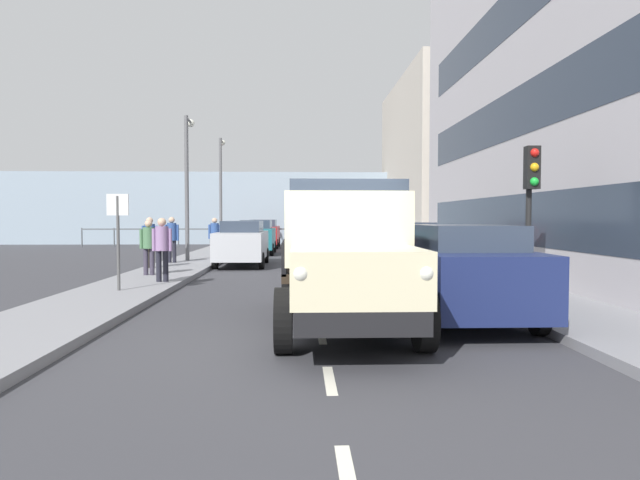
{
  "coord_description": "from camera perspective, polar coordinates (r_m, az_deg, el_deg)",
  "views": [
    {
      "loc": [
        0.34,
        8.07,
        1.85
      ],
      "look_at": [
        -0.19,
        -6.34,
        1.26
      ],
      "focal_mm": 30.83,
      "sensor_mm": 36.0,
      "label": 1
    }
  ],
  "objects": [
    {
      "name": "ground_plane",
      "position": [
        17.6,
        -1.0,
        -3.69
      ],
      "size": [
        80.0,
        80.0,
        0.0
      ],
      "primitive_type": "plane",
      "color": "#38383D"
    },
    {
      "name": "sidewalk_left",
      "position": [
        18.28,
        13.66,
        -3.3
      ],
      "size": [
        2.25,
        35.97,
        0.15
      ],
      "primitive_type": "cube",
      "color": "gray",
      "rests_on": "ground_plane"
    },
    {
      "name": "sidewalk_right",
      "position": [
        18.11,
        -15.8,
        -3.37
      ],
      "size": [
        2.25,
        35.97,
        0.15
      ],
      "primitive_type": "cube",
      "color": "gray",
      "rests_on": "ground_plane"
    },
    {
      "name": "road_centreline_markings",
      "position": [
        16.56,
        -0.93,
        -4.06
      ],
      "size": [
        0.12,
        31.27,
        0.01
      ],
      "color": "silver",
      "rests_on": "ground_plane"
    },
    {
      "name": "building_far_block",
      "position": [
        35.28,
        13.34,
        7.65
      ],
      "size": [
        6.48,
        13.33,
        10.29
      ],
      "color": "beige",
      "rests_on": "ground_plane"
    },
    {
      "name": "sea_horizon",
      "position": [
        38.49,
        -1.61,
        3.31
      ],
      "size": [
        80.0,
        0.8,
        5.0
      ],
      "primitive_type": "cube",
      "color": "#8C9EAD",
      "rests_on": "ground_plane"
    },
    {
      "name": "seawall_railing",
      "position": [
        34.9,
        -1.55,
        0.81
      ],
      "size": [
        28.08,
        0.08,
        1.2
      ],
      "color": "#4C5156",
      "rests_on": "ground_plane"
    },
    {
      "name": "truck_vintage_cream",
      "position": [
        8.79,
        2.74,
        -2.05
      ],
      "size": [
        2.17,
        5.64,
        2.43
      ],
      "color": "black",
      "rests_on": "ground_plane"
    },
    {
      "name": "car_navy_kerbside_near",
      "position": [
        10.23,
        14.28,
        -3.08
      ],
      "size": [
        1.92,
        4.47,
        1.72
      ],
      "color": "navy",
      "rests_on": "ground_plane"
    },
    {
      "name": "car_black_kerbside_1",
      "position": [
        15.93,
        8.32,
        -1.11
      ],
      "size": [
        1.84,
        4.43,
        1.72
      ],
      "color": "black",
      "rests_on": "ground_plane"
    },
    {
      "name": "car_silver_oppositeside_0",
      "position": [
        21.24,
        -8.07,
        -0.25
      ],
      "size": [
        1.84,
        4.32,
        1.72
      ],
      "color": "#B7BABF",
      "rests_on": "ground_plane"
    },
    {
      "name": "car_teal_oppositeside_1",
      "position": [
        27.99,
        -6.63,
        0.38
      ],
      "size": [
        1.88,
        4.06,
        1.72
      ],
      "color": "#1E6670",
      "rests_on": "ground_plane"
    },
    {
      "name": "car_red_oppositeside_2",
      "position": [
        33.68,
        -5.86,
        0.71
      ],
      "size": [
        1.88,
        4.66,
        1.72
      ],
      "color": "#B21E1E",
      "rests_on": "ground_plane"
    },
    {
      "name": "pedestrian_in_dark_coat",
      "position": [
        15.11,
        -16.08,
        -0.42
      ],
      "size": [
        0.53,
        0.34,
        1.69
      ],
      "color": "black",
      "rests_on": "sidewalk_right"
    },
    {
      "name": "pedestrian_near_railing",
      "position": [
        16.97,
        -17.36,
        -0.29
      ],
      "size": [
        0.53,
        0.34,
        1.63
      ],
      "color": "#383342",
      "rests_on": "sidewalk_right"
    },
    {
      "name": "pedestrian_with_bag",
      "position": [
        19.36,
        -17.25,
        0.19
      ],
      "size": [
        0.53,
        0.34,
        1.71
      ],
      "color": "#4C473D",
      "rests_on": "sidewalk_right"
    },
    {
      "name": "pedestrian_by_lamp",
      "position": [
        21.41,
        -15.13,
        0.43
      ],
      "size": [
        0.53,
        0.34,
        1.72
      ],
      "color": "black",
      "rests_on": "sidewalk_right"
    },
    {
      "name": "pedestrian_couple_a",
      "position": [
        23.21,
        -10.87,
        0.56
      ],
      "size": [
        0.53,
        0.34,
        1.69
      ],
      "color": "#383342",
      "rests_on": "sidewalk_right"
    },
    {
      "name": "traffic_light_near",
      "position": [
        12.47,
        21.05,
        5.05
      ],
      "size": [
        0.28,
        0.41,
        3.2
      ],
      "color": "black",
      "rests_on": "sidewalk_left"
    },
    {
      "name": "lamp_post_promenade",
      "position": [
        22.66,
        -13.59,
        6.74
      ],
      "size": [
        0.32,
        1.14,
        5.73
      ],
      "color": "#59595B",
      "rests_on": "sidewalk_right"
    },
    {
      "name": "lamp_post_far",
      "position": [
        31.75,
        -10.23,
        5.92
      ],
      "size": [
        0.32,
        1.14,
        6.18
      ],
      "color": "#59595B",
      "rests_on": "sidewalk_right"
    },
    {
      "name": "street_sign",
      "position": [
        13.6,
        -20.23,
        1.49
      ],
      "size": [
        0.5,
        0.07,
        2.25
      ],
      "color": "#4C4C4C",
      "rests_on": "sidewalk_right"
    }
  ]
}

